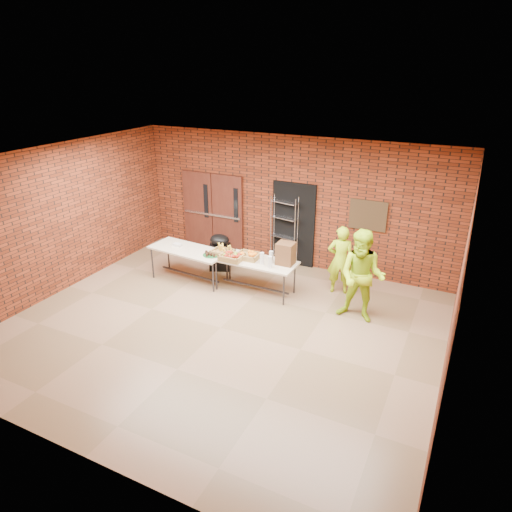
{
  "coord_description": "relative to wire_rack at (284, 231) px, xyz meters",
  "views": [
    {
      "loc": [
        3.95,
        -6.5,
        4.74
      ],
      "look_at": [
        0.08,
        1.4,
        0.99
      ],
      "focal_mm": 32.0,
      "sensor_mm": 36.0,
      "label": 1
    }
  ],
  "objects": [
    {
      "name": "room",
      "position": [
        0.09,
        -3.32,
        0.71
      ],
      "size": [
        8.08,
        7.08,
        3.28
      ],
      "color": "olive",
      "rests_on": "ground"
    },
    {
      "name": "double_doors",
      "position": [
        -2.11,
        0.12,
        0.16
      ],
      "size": [
        1.78,
        0.12,
        2.1
      ],
      "color": "#4C2115",
      "rests_on": "room"
    },
    {
      "name": "dark_doorway",
      "position": [
        0.19,
        0.14,
        0.16
      ],
      "size": [
        1.1,
        0.06,
        2.1
      ],
      "primitive_type": "cube",
      "color": "black",
      "rests_on": "room"
    },
    {
      "name": "bronze_plaque",
      "position": [
        1.99,
        0.13,
        0.66
      ],
      "size": [
        0.85,
        0.04,
        0.7
      ],
      "primitive_type": "cube",
      "color": "#3F2A19",
      "rests_on": "room"
    },
    {
      "name": "wire_rack",
      "position": [
        0.0,
        0.0,
        0.0
      ],
      "size": [
        0.68,
        0.34,
        1.78
      ],
      "primitive_type": null,
      "rotation": [
        0.0,
        0.0,
        -0.19
      ],
      "color": "#AAA9B0",
      "rests_on": "room"
    },
    {
      "name": "table_left",
      "position": [
        -1.64,
        -1.77,
        -0.19
      ],
      "size": [
        1.93,
        0.94,
        0.77
      ],
      "rotation": [
        0.0,
        0.0,
        -0.09
      ],
      "color": "beige",
      "rests_on": "room"
    },
    {
      "name": "table_right",
      "position": [
        0.01,
        -1.65,
        -0.2
      ],
      "size": [
        1.85,
        0.78,
        0.76
      ],
      "rotation": [
        0.0,
        0.0,
        -0.01
      ],
      "color": "beige",
      "rests_on": "room"
    },
    {
      "name": "basket_bananas",
      "position": [
        -0.78,
        -1.69,
        -0.07
      ],
      "size": [
        0.46,
        0.36,
        0.14
      ],
      "color": "olive",
      "rests_on": "table_right"
    },
    {
      "name": "basket_oranges",
      "position": [
        -0.18,
        -1.62,
        -0.07
      ],
      "size": [
        0.49,
        0.38,
        0.15
      ],
      "color": "olive",
      "rests_on": "table_right"
    },
    {
      "name": "basket_apples",
      "position": [
        -0.46,
        -1.84,
        -0.07
      ],
      "size": [
        0.5,
        0.39,
        0.16
      ],
      "color": "olive",
      "rests_on": "table_right"
    },
    {
      "name": "muffin_tray",
      "position": [
        -0.97,
        -1.84,
        -0.08
      ],
      "size": [
        0.39,
        0.39,
        0.1
      ],
      "color": "#165225",
      "rests_on": "table_left"
    },
    {
      "name": "napkin_box",
      "position": [
        -1.98,
        -1.73,
        -0.09
      ],
      "size": [
        0.2,
        0.13,
        0.07
      ],
      "primitive_type": "cube",
      "color": "silver",
      "rests_on": "table_left"
    },
    {
      "name": "coffee_dispenser",
      "position": [
        0.68,
        -1.53,
        0.1
      ],
      "size": [
        0.36,
        0.33,
        0.48
      ],
      "primitive_type": "cube",
      "color": "#50341B",
      "rests_on": "table_right"
    },
    {
      "name": "cup_stack_front",
      "position": [
        0.23,
        -1.77,
        -0.0
      ],
      "size": [
        0.09,
        0.09,
        0.27
      ],
      "primitive_type": "cylinder",
      "color": "silver",
      "rests_on": "table_right"
    },
    {
      "name": "cup_stack_mid",
      "position": [
        0.46,
        -1.86,
        -0.01
      ],
      "size": [
        0.09,
        0.09,
        0.26
      ],
      "primitive_type": "cylinder",
      "color": "silver",
      "rests_on": "table_right"
    },
    {
      "name": "cup_stack_back",
      "position": [
        0.37,
        -1.61,
        -0.0
      ],
      "size": [
        0.09,
        0.09,
        0.27
      ],
      "primitive_type": "cylinder",
      "color": "silver",
      "rests_on": "table_right"
    },
    {
      "name": "covered_grill",
      "position": [
        -1.3,
        -0.93,
        -0.44
      ],
      "size": [
        0.61,
        0.57,
        0.9
      ],
      "rotation": [
        0.0,
        0.0,
        0.41
      ],
      "color": "black",
      "rests_on": "room"
    },
    {
      "name": "volunteer_woman",
      "position": [
        1.69,
        -0.85,
        -0.12
      ],
      "size": [
        0.65,
        0.52,
        1.55
      ],
      "primitive_type": "imported",
      "rotation": [
        0.0,
        0.0,
        3.43
      ],
      "color": "#A9D717",
      "rests_on": "room"
    },
    {
      "name": "volunteer_man",
      "position": [
        2.39,
        -1.81,
        0.04
      ],
      "size": [
        0.94,
        0.75,
        1.87
      ],
      "primitive_type": "imported",
      "rotation": [
        0.0,
        0.0,
        -0.05
      ],
      "color": "#A9D717",
      "rests_on": "room"
    }
  ]
}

